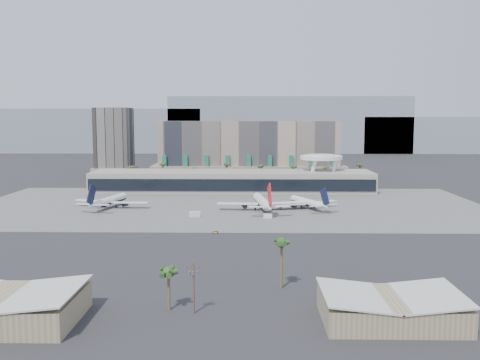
{
  "coord_description": "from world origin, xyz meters",
  "views": [
    {
      "loc": [
        10.86,
        -214.37,
        44.99
      ],
      "look_at": [
        6.09,
        40.0,
        14.89
      ],
      "focal_mm": 40.0,
      "sensor_mm": 36.0,
      "label": 1
    }
  ],
  "objects_px": {
    "utility_pole": "(194,283)",
    "service_vehicle_b": "(268,216)",
    "taxiway_sign": "(215,232)",
    "airliner_centre": "(263,202)",
    "service_vehicle_a": "(195,214)",
    "airliner_right": "(307,202)",
    "airliner_left": "(109,201)"
  },
  "relations": [
    {
      "from": "utility_pole",
      "to": "airliner_right",
      "type": "distance_m",
      "value": 148.0
    },
    {
      "from": "airliner_left",
      "to": "airliner_right",
      "type": "height_order",
      "value": "airliner_left"
    },
    {
      "from": "utility_pole",
      "to": "service_vehicle_a",
      "type": "xyz_separation_m",
      "value": [
        -12.13,
        119.45,
        -5.95
      ]
    },
    {
      "from": "airliner_left",
      "to": "airliner_centre",
      "type": "xyz_separation_m",
      "value": [
        76.09,
        -5.3,
        0.42
      ]
    },
    {
      "from": "utility_pole",
      "to": "airliner_centre",
      "type": "bearing_deg",
      "value": 82.12
    },
    {
      "from": "airliner_centre",
      "to": "airliner_right",
      "type": "xyz_separation_m",
      "value": [
        22.16,
        4.49,
        -0.78
      ]
    },
    {
      "from": "utility_pole",
      "to": "airliner_centre",
      "type": "relative_size",
      "value": 0.26
    },
    {
      "from": "airliner_centre",
      "to": "airliner_right",
      "type": "distance_m",
      "value": 22.62
    },
    {
      "from": "airliner_right",
      "to": "service_vehicle_a",
      "type": "relative_size",
      "value": 6.99
    },
    {
      "from": "airliner_left",
      "to": "service_vehicle_a",
      "type": "xyz_separation_m",
      "value": [
        44.91,
        -23.45,
        -2.37
      ]
    },
    {
      "from": "airliner_left",
      "to": "airliner_centre",
      "type": "height_order",
      "value": "airliner_centre"
    },
    {
      "from": "airliner_centre",
      "to": "airliner_left",
      "type": "bearing_deg",
      "value": 168.05
    },
    {
      "from": "airliner_right",
      "to": "taxiway_sign",
      "type": "relative_size",
      "value": 16.24
    },
    {
      "from": "service_vehicle_a",
      "to": "taxiway_sign",
      "type": "height_order",
      "value": "service_vehicle_a"
    },
    {
      "from": "airliner_left",
      "to": "airliner_centre",
      "type": "distance_m",
      "value": 76.28
    },
    {
      "from": "utility_pole",
      "to": "service_vehicle_a",
      "type": "distance_m",
      "value": 120.21
    },
    {
      "from": "service_vehicle_a",
      "to": "service_vehicle_b",
      "type": "relative_size",
      "value": 1.28
    },
    {
      "from": "airliner_right",
      "to": "taxiway_sign",
      "type": "height_order",
      "value": "airliner_right"
    },
    {
      "from": "airliner_centre",
      "to": "utility_pole",
      "type": "bearing_deg",
      "value": -105.85
    },
    {
      "from": "taxiway_sign",
      "to": "airliner_centre",
      "type": "bearing_deg",
      "value": 54.1
    },
    {
      "from": "airliner_centre",
      "to": "airliner_right",
      "type": "height_order",
      "value": "airliner_centre"
    },
    {
      "from": "utility_pole",
      "to": "airliner_centre",
      "type": "distance_m",
      "value": 138.95
    },
    {
      "from": "service_vehicle_a",
      "to": "service_vehicle_b",
      "type": "xyz_separation_m",
      "value": [
        33.07,
        -2.68,
        -0.21
      ]
    },
    {
      "from": "utility_pole",
      "to": "service_vehicle_b",
      "type": "relative_size",
      "value": 3.15
    },
    {
      "from": "service_vehicle_a",
      "to": "taxiway_sign",
      "type": "bearing_deg",
      "value": -83.99
    },
    {
      "from": "airliner_centre",
      "to": "airliner_right",
      "type": "relative_size",
      "value": 1.34
    },
    {
      "from": "airliner_left",
      "to": "service_vehicle_b",
      "type": "xyz_separation_m",
      "value": [
        77.98,
        -26.13,
        -2.58
      ]
    },
    {
      "from": "airliner_right",
      "to": "service_vehicle_b",
      "type": "bearing_deg",
      "value": -153.64
    },
    {
      "from": "airliner_centre",
      "to": "service_vehicle_a",
      "type": "relative_size",
      "value": 9.34
    },
    {
      "from": "taxiway_sign",
      "to": "airliner_left",
      "type": "bearing_deg",
      "value": 118.6
    },
    {
      "from": "utility_pole",
      "to": "airliner_left",
      "type": "distance_m",
      "value": 153.9
    },
    {
      "from": "service_vehicle_a",
      "to": "utility_pole",
      "type": "bearing_deg",
      "value": -96.71
    }
  ]
}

